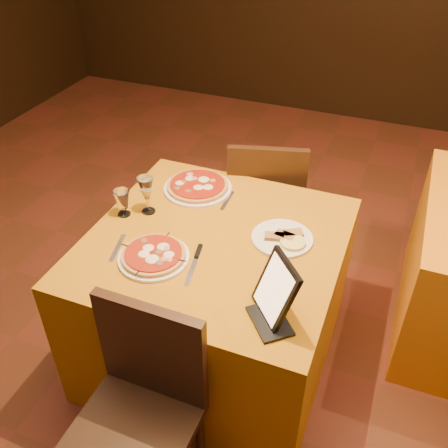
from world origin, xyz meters
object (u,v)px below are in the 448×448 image
at_px(chair_main_near, 132,432).
at_px(tablet, 276,289).
at_px(water_glass, 123,203).
at_px(pizza_near, 154,256).
at_px(wine_glass, 147,195).
at_px(main_table, 216,299).
at_px(pizza_far, 198,187).
at_px(chair_main_far, 266,202).

height_order(chair_main_near, tablet, tablet).
height_order(water_glass, tablet, tablet).
relative_size(pizza_near, wine_glass, 1.58).
xyz_separation_m(main_table, pizza_near, (-0.19, -0.22, 0.39)).
distance_m(main_table, water_glass, 0.64).
distance_m(pizza_near, wine_glass, 0.36).
height_order(chair_main_near, water_glass, chair_main_near).
bearing_deg(main_table, wine_glass, 168.35).
distance_m(pizza_far, water_glass, 0.40).
xyz_separation_m(pizza_near, wine_glass, (-0.18, 0.29, 0.08)).
height_order(main_table, wine_glass, wine_glass).
bearing_deg(wine_glass, main_table, -11.65).
bearing_deg(tablet, chair_main_far, 157.58).
distance_m(chair_main_near, water_glass, 1.00).
distance_m(chair_main_far, pizza_near, 1.06).
distance_m(pizza_near, water_glass, 0.37).
height_order(main_table, chair_main_far, chair_main_far).
distance_m(chair_main_near, chair_main_far, 1.57).
height_order(pizza_far, wine_glass, wine_glass).
xyz_separation_m(chair_main_far, tablet, (0.37, -1.10, 0.41)).
height_order(pizza_near, pizza_far, same).
bearing_deg(tablet, main_table, -172.24).
bearing_deg(pizza_far, chair_main_near, -78.30).
bearing_deg(wine_glass, tablet, -28.45).
bearing_deg(pizza_near, water_glass, 140.36).
xyz_separation_m(chair_main_near, water_glass, (-0.47, 0.81, 0.36)).
distance_m(main_table, tablet, 0.70).
bearing_deg(tablet, wine_glass, -159.31).
xyz_separation_m(main_table, water_glass, (-0.47, 0.01, 0.44)).
xyz_separation_m(wine_glass, tablet, (0.74, -0.40, 0.03)).
distance_m(main_table, pizza_far, 0.57).
bearing_deg(pizza_near, chair_main_far, 79.37).
bearing_deg(main_table, chair_main_far, 90.00).
bearing_deg(pizza_far, main_table, -55.34).
bearing_deg(water_glass, pizza_near, -39.64).
xyz_separation_m(main_table, chair_main_far, (0.00, 0.78, 0.08)).
distance_m(main_table, chair_main_near, 0.80).
bearing_deg(water_glass, chair_main_near, -59.92).
xyz_separation_m(main_table, tablet, (0.37, -0.32, 0.49)).
xyz_separation_m(chair_main_near, pizza_far, (-0.23, 1.13, 0.31)).
xyz_separation_m(wine_glass, water_glass, (-0.10, -0.06, -0.03)).
xyz_separation_m(main_table, pizza_far, (-0.23, 0.34, 0.39)).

